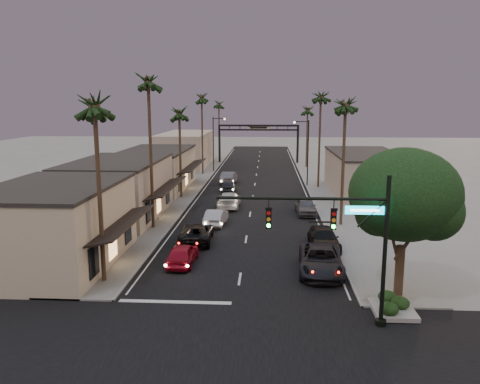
# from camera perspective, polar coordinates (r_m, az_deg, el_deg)

# --- Properties ---
(ground) EXTENTS (200.00, 200.00, 0.00)m
(ground) POSITION_cam_1_polar(r_m,az_deg,el_deg) (59.76, 1.67, -0.05)
(ground) COLOR slate
(ground) RESTS_ON ground
(road) EXTENTS (14.00, 120.00, 0.02)m
(road) POSITION_cam_1_polar(r_m,az_deg,el_deg) (64.67, 1.80, 0.78)
(road) COLOR black
(road) RESTS_ON ground
(cross_street) EXTENTS (80.00, 12.00, 0.02)m
(cross_street) POSITION_cam_1_polar(r_m,az_deg,el_deg) (21.84, -1.68, -20.11)
(cross_street) COLOR black
(cross_street) RESTS_ON ground
(sidewalk_left) EXTENTS (5.00, 92.00, 0.12)m
(sidewalk_left) POSITION_cam_1_polar(r_m,az_deg,el_deg) (72.42, -5.59, 1.85)
(sidewalk_left) COLOR slate
(sidewalk_left) RESTS_ON ground
(sidewalk_right) EXTENTS (5.00, 92.00, 0.12)m
(sidewalk_right) POSITION_cam_1_polar(r_m,az_deg,el_deg) (71.97, 9.54, 1.70)
(sidewalk_right) COLOR slate
(sidewalk_right) RESTS_ON ground
(storefront_near) EXTENTS (8.00, 12.00, 5.50)m
(storefront_near) POSITION_cam_1_polar(r_m,az_deg,el_deg) (35.05, -21.61, -3.98)
(storefront_near) COLOR tan
(storefront_near) RESTS_ON ground
(storefront_mid) EXTENTS (8.00, 14.00, 5.50)m
(storefront_mid) POSITION_cam_1_polar(r_m,az_deg,el_deg) (47.78, -14.62, 0.21)
(storefront_mid) COLOR gray
(storefront_mid) RESTS_ON ground
(storefront_far) EXTENTS (8.00, 16.00, 5.00)m
(storefront_far) POSITION_cam_1_polar(r_m,az_deg,el_deg) (63.03, -10.18, 2.65)
(storefront_far) COLOR tan
(storefront_far) RESTS_ON ground
(storefront_dist) EXTENTS (8.00, 20.00, 6.00)m
(storefront_dist) POSITION_cam_1_polar(r_m,az_deg,el_deg) (85.35, -6.61, 5.17)
(storefront_dist) COLOR gray
(storefront_dist) RESTS_ON ground
(building_right) EXTENTS (8.00, 18.00, 5.00)m
(building_right) POSITION_cam_1_polar(r_m,az_deg,el_deg) (60.58, 15.04, 2.13)
(building_right) COLOR gray
(building_right) RESTS_ON ground
(traffic_signal) EXTENTS (8.51, 0.22, 7.80)m
(traffic_signal) POSITION_cam_1_polar(r_m,az_deg,el_deg) (23.82, 12.92, -4.42)
(traffic_signal) COLOR black
(traffic_signal) RESTS_ON ground
(corner_tree) EXTENTS (6.20, 6.20, 8.80)m
(corner_tree) POSITION_cam_1_polar(r_m,az_deg,el_deg) (27.75, 19.57, -0.73)
(corner_tree) COLOR #38281C
(corner_tree) RESTS_ON ground
(planter) EXTENTS (2.20, 2.60, 0.24)m
(planter) POSITION_cam_1_polar(r_m,az_deg,el_deg) (27.52, 18.10, -13.83)
(planter) COLOR gray
(planter) RESTS_ON ground
(arch) EXTENTS (15.20, 0.40, 7.27)m
(arch) POSITION_cam_1_polar(r_m,az_deg,el_deg) (88.87, 2.27, 7.09)
(arch) COLOR black
(arch) RESTS_ON ground
(streetlight_right) EXTENTS (2.13, 0.30, 9.00)m
(streetlight_right) POSITION_cam_1_polar(r_m,az_deg,el_deg) (64.16, 8.04, 5.40)
(streetlight_right) COLOR black
(streetlight_right) RESTS_ON ground
(streetlight_left) EXTENTS (2.13, 0.30, 9.00)m
(streetlight_left) POSITION_cam_1_polar(r_m,az_deg,el_deg) (77.38, -3.07, 6.39)
(streetlight_left) COLOR black
(streetlight_left) RESTS_ON ground
(palm_la) EXTENTS (3.20, 3.20, 13.20)m
(palm_la) POSITION_cam_1_polar(r_m,az_deg,el_deg) (29.53, -17.37, 10.74)
(palm_la) COLOR #38281C
(palm_la) RESTS_ON ground
(palm_lb) EXTENTS (3.20, 3.20, 15.20)m
(palm_lb) POSITION_cam_1_polar(r_m,az_deg,el_deg) (42.01, -11.15, 13.53)
(palm_lb) COLOR #38281C
(palm_lb) RESTS_ON ground
(palm_lc) EXTENTS (3.20, 3.20, 12.20)m
(palm_lc) POSITION_cam_1_polar(r_m,az_deg,el_deg) (55.64, -7.42, 9.91)
(palm_lc) COLOR #38281C
(palm_lc) RESTS_ON ground
(palm_ld) EXTENTS (3.20, 3.20, 14.20)m
(palm_ld) POSITION_cam_1_polar(r_m,az_deg,el_deg) (74.40, -4.70, 11.66)
(palm_ld) COLOR #38281C
(palm_ld) RESTS_ON ground
(palm_ra) EXTENTS (3.20, 3.20, 13.20)m
(palm_ra) POSITION_cam_1_polar(r_m,az_deg,el_deg) (43.23, 12.77, 10.81)
(palm_ra) COLOR #38281C
(palm_ra) RESTS_ON ground
(palm_rb) EXTENTS (3.20, 3.20, 14.20)m
(palm_rb) POSITION_cam_1_polar(r_m,az_deg,el_deg) (63.06, 9.84, 11.70)
(palm_rb) COLOR #38281C
(palm_rb) RESTS_ON ground
(palm_rc) EXTENTS (3.20, 3.20, 12.20)m
(palm_rc) POSITION_cam_1_polar(r_m,az_deg,el_deg) (82.96, 8.26, 10.14)
(palm_rc) COLOR #38281C
(palm_rc) RESTS_ON ground
(palm_far) EXTENTS (3.20, 3.20, 13.20)m
(palm_far) POSITION_cam_1_polar(r_m,az_deg,el_deg) (97.19, -2.60, 10.89)
(palm_far) COLOR #38281C
(palm_far) RESTS_ON ground
(oncoming_red) EXTENTS (1.91, 4.47, 1.51)m
(oncoming_red) POSITION_cam_1_polar(r_m,az_deg,el_deg) (33.50, -7.03, -7.51)
(oncoming_red) COLOR maroon
(oncoming_red) RESTS_ON ground
(oncoming_pickup) EXTENTS (2.73, 5.57, 1.52)m
(oncoming_pickup) POSITION_cam_1_polar(r_m,az_deg,el_deg) (38.66, -5.33, -4.96)
(oncoming_pickup) COLOR black
(oncoming_pickup) RESTS_ON ground
(oncoming_silver) EXTENTS (1.98, 4.69, 1.51)m
(oncoming_silver) POSITION_cam_1_polar(r_m,az_deg,el_deg) (43.81, -2.93, -3.06)
(oncoming_silver) COLOR #A4A4AA
(oncoming_silver) RESTS_ON ground
(oncoming_white) EXTENTS (2.40, 5.73, 1.65)m
(oncoming_white) POSITION_cam_1_polar(r_m,az_deg,el_deg) (51.15, -1.33, -0.95)
(oncoming_white) COLOR silver
(oncoming_white) RESTS_ON ground
(oncoming_dgrey) EXTENTS (2.13, 4.63, 1.54)m
(oncoming_dgrey) POSITION_cam_1_polar(r_m,az_deg,el_deg) (60.24, -1.41, 0.78)
(oncoming_dgrey) COLOR black
(oncoming_dgrey) RESTS_ON ground
(oncoming_grey_far) EXTENTS (2.15, 5.29, 1.71)m
(oncoming_grey_far) POSITION_cam_1_polar(r_m,az_deg,el_deg) (66.20, -1.38, 1.76)
(oncoming_grey_far) COLOR #545359
(oncoming_grey_far) RESTS_ON ground
(curbside_near) EXTENTS (3.25, 6.40, 1.73)m
(curbside_near) POSITION_cam_1_polar(r_m,az_deg,el_deg) (32.15, 9.82, -8.17)
(curbside_near) COLOR black
(curbside_near) RESTS_ON ground
(curbside_black) EXTENTS (2.34, 5.40, 1.55)m
(curbside_black) POSITION_cam_1_polar(r_m,az_deg,el_deg) (37.48, 10.17, -5.58)
(curbside_black) COLOR black
(curbside_black) RESTS_ON ground
(curbside_grey) EXTENTS (2.18, 4.91, 1.64)m
(curbside_grey) POSITION_cam_1_polar(r_m,az_deg,el_deg) (48.40, 8.02, -1.74)
(curbside_grey) COLOR #4A494E
(curbside_grey) RESTS_ON ground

